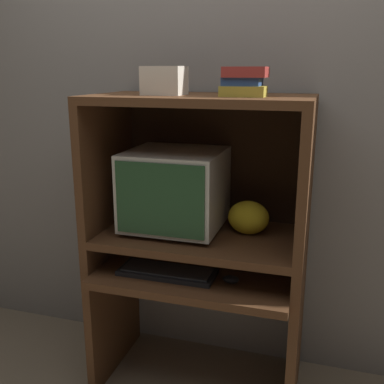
% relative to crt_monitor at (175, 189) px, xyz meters
% --- Properties ---
extents(wall_back, '(6.00, 0.06, 2.60)m').
position_rel_crt_monitor_xyz_m(wall_back, '(0.13, 0.31, 0.31)').
color(wall_back, gray).
rests_on(wall_back, ground_plane).
extents(desk_base, '(0.97, 0.60, 0.64)m').
position_rel_crt_monitor_xyz_m(desk_base, '(0.13, -0.07, -0.58)').
color(desk_base, '#4C2D19').
rests_on(desk_base, ground_plane).
extents(desk_monitor_shelf, '(0.97, 0.54, 0.16)m').
position_rel_crt_monitor_xyz_m(desk_monitor_shelf, '(0.13, -0.02, -0.23)').
color(desk_monitor_shelf, '#4C2D19').
rests_on(desk_monitor_shelf, desk_base).
extents(hutch_upper, '(0.97, 0.54, 0.63)m').
position_rel_crt_monitor_xyz_m(hutch_upper, '(0.13, 0.01, 0.22)').
color(hutch_upper, '#4C2D19').
rests_on(hutch_upper, desk_monitor_shelf).
extents(crt_monitor, '(0.44, 0.42, 0.38)m').
position_rel_crt_monitor_xyz_m(crt_monitor, '(0.00, 0.00, 0.00)').
color(crt_monitor, beige).
rests_on(crt_monitor, desk_monitor_shelf).
extents(keyboard, '(0.44, 0.17, 0.03)m').
position_rel_crt_monitor_xyz_m(keyboard, '(0.02, -0.17, -0.34)').
color(keyboard, black).
rests_on(keyboard, desk_base).
extents(mouse, '(0.07, 0.05, 0.03)m').
position_rel_crt_monitor_xyz_m(mouse, '(0.31, -0.17, -0.34)').
color(mouse, black).
rests_on(mouse, desk_base).
extents(snack_bag, '(0.19, 0.14, 0.16)m').
position_rel_crt_monitor_xyz_m(snack_bag, '(0.34, 0.03, -0.12)').
color(snack_bag, gold).
rests_on(snack_bag, desk_monitor_shelf).
extents(book_stack, '(0.18, 0.14, 0.12)m').
position_rel_crt_monitor_xyz_m(book_stack, '(0.33, -0.09, 0.50)').
color(book_stack, gold).
rests_on(book_stack, hutch_upper).
extents(storage_box, '(0.17, 0.15, 0.12)m').
position_rel_crt_monitor_xyz_m(storage_box, '(-0.02, -0.06, 0.50)').
color(storage_box, beige).
rests_on(storage_box, hutch_upper).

